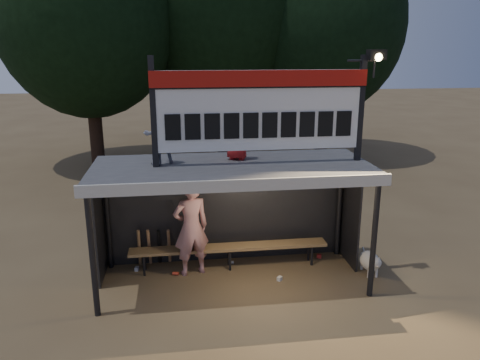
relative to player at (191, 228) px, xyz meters
name	(u,v)px	position (x,y,z in m)	size (l,w,h in m)	color
ground	(233,280)	(0.76, -0.41, -0.97)	(80.00, 80.00, 0.00)	brown
player	(191,228)	(0.00, 0.00, 0.00)	(0.71, 0.47, 1.95)	silver
child_a	(158,134)	(-0.54, -0.21, 1.89)	(0.53, 0.41, 1.08)	gray
child_b	(237,132)	(0.90, -0.05, 1.86)	(0.50, 0.32, 1.02)	#B21B1C
dugout_shelter	(231,185)	(0.76, -0.17, 0.87)	(5.10, 2.08, 2.32)	#414144
scoreboard_assembly	(263,108)	(1.32, -0.42, 2.35)	(4.10, 0.27, 1.99)	black
bench	(229,248)	(0.76, 0.14, -0.54)	(4.00, 0.35, 0.48)	olive
tree_left	(86,13)	(-3.24, 9.59, 4.54)	(6.46, 6.46, 9.27)	#311F16
tree_right	(326,24)	(5.76, 10.09, 4.22)	(6.08, 6.08, 8.72)	#322016
dog	(370,261)	(3.49, -0.53, -0.69)	(0.36, 0.81, 0.49)	silver
bats	(154,247)	(-0.75, 0.41, -0.54)	(0.68, 0.35, 0.84)	olive
litter	(230,268)	(0.76, 0.05, -0.93)	(3.93, 0.98, 0.08)	#A4211C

